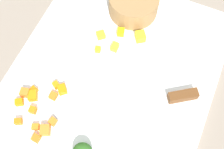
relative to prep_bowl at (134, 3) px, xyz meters
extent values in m
plane|color=gray|center=(0.16, 0.02, -0.04)|extent=(4.00, 4.00, 0.00)
cube|color=white|center=(0.16, 0.02, -0.03)|extent=(0.47, 0.38, 0.01)
cylinder|color=olive|center=(0.00, 0.00, 0.00)|extent=(0.10, 0.10, 0.05)
cube|color=silver|center=(0.24, 0.02, -0.02)|extent=(0.10, 0.13, 0.00)
cube|color=brown|center=(0.15, 0.16, -0.01)|extent=(0.05, 0.06, 0.02)
cube|color=orange|center=(0.26, -0.11, -0.02)|extent=(0.02, 0.02, 0.02)
cube|color=orange|center=(0.26, -0.10, -0.02)|extent=(0.02, 0.02, 0.01)
cube|color=orange|center=(0.33, -0.05, -0.02)|extent=(0.01, 0.01, 0.01)
cube|color=orange|center=(0.31, -0.06, -0.02)|extent=(0.01, 0.02, 0.01)
cube|color=orange|center=(0.31, -0.04, -0.02)|extent=(0.02, 0.02, 0.02)
cube|color=orange|center=(0.24, -0.06, -0.02)|extent=(0.01, 0.01, 0.01)
cube|color=orange|center=(0.29, -0.04, -0.02)|extent=(0.02, 0.01, 0.01)
cube|color=orange|center=(0.25, -0.10, -0.02)|extent=(0.01, 0.01, 0.01)
cube|color=orange|center=(0.23, -0.05, -0.02)|extent=(0.02, 0.02, 0.01)
cube|color=orange|center=(0.22, -0.07, -0.02)|extent=(0.02, 0.02, 0.01)
cube|color=orange|center=(0.28, -0.11, -0.02)|extent=(0.02, 0.02, 0.01)
cube|color=orange|center=(0.28, -0.08, -0.02)|extent=(0.01, 0.01, 0.01)
cube|color=orange|center=(0.31, -0.10, -0.02)|extent=(0.01, 0.02, 0.01)
cube|color=yellow|center=(0.09, -0.04, -0.02)|extent=(0.02, 0.02, 0.01)
cube|color=yellow|center=(0.06, 0.04, -0.01)|extent=(0.03, 0.03, 0.02)
cube|color=yellow|center=(0.12, -0.03, -0.02)|extent=(0.01, 0.01, 0.01)
cube|color=yellow|center=(0.07, 0.00, -0.02)|extent=(0.02, 0.02, 0.01)
cube|color=yellow|center=(0.10, 0.00, -0.02)|extent=(0.02, 0.01, 0.01)
camera|label=1|loc=(0.38, 0.12, 0.51)|focal=48.13mm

